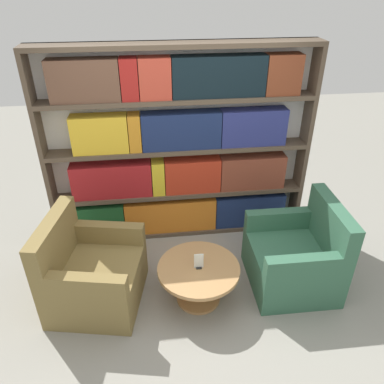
# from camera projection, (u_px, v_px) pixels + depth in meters

# --- Properties ---
(ground_plane) EXTENTS (14.00, 14.00, 0.00)m
(ground_plane) POSITION_uv_depth(u_px,v_px,m) (194.00, 313.00, 3.72)
(ground_plane) COLOR gray
(bookshelf) EXTENTS (3.05, 0.30, 2.32)m
(bookshelf) POSITION_uv_depth(u_px,v_px,m) (179.00, 151.00, 4.35)
(bookshelf) COLOR silver
(bookshelf) RESTS_ON ground_plane
(armchair_left) EXTENTS (1.01, 1.04, 0.96)m
(armchair_left) POSITION_uv_depth(u_px,v_px,m) (92.00, 275.00, 3.73)
(armchair_left) COLOR olive
(armchair_left) RESTS_ON ground_plane
(armchair_right) EXTENTS (0.86, 0.90, 0.96)m
(armchair_right) POSITION_uv_depth(u_px,v_px,m) (296.00, 258.00, 3.94)
(armchair_right) COLOR #336047
(armchair_right) RESTS_ON ground_plane
(coffee_table) EXTENTS (0.82, 0.82, 0.43)m
(coffee_table) POSITION_uv_depth(u_px,v_px,m) (199.00, 276.00, 3.73)
(coffee_table) COLOR #AD7F4C
(coffee_table) RESTS_ON ground_plane
(table_sign) EXTENTS (0.09, 0.06, 0.16)m
(table_sign) POSITION_uv_depth(u_px,v_px,m) (199.00, 262.00, 3.63)
(table_sign) COLOR black
(table_sign) RESTS_ON coffee_table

